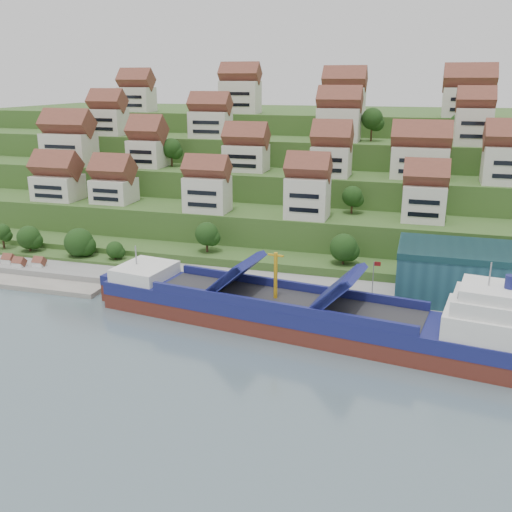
% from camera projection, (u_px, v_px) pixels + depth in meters
% --- Properties ---
extents(ground, '(300.00, 300.00, 0.00)m').
position_uv_depth(ground, '(262.00, 324.00, 100.67)').
color(ground, slate).
rests_on(ground, ground).
extents(quay, '(180.00, 14.00, 2.20)m').
position_uv_depth(quay, '(384.00, 300.00, 108.73)').
color(quay, gray).
rests_on(quay, ground).
extents(pebble_beach, '(45.00, 20.00, 1.00)m').
position_uv_depth(pebble_beach, '(27.00, 271.00, 127.06)').
color(pebble_beach, gray).
rests_on(pebble_beach, ground).
extents(hillside, '(260.00, 128.00, 31.00)m').
position_uv_depth(hillside, '(345.00, 174.00, 192.40)').
color(hillside, '#2D4C1E').
rests_on(hillside, ground).
extents(hillside_village, '(156.35, 63.32, 29.83)m').
position_uv_depth(hillside_village, '(327.00, 144.00, 150.28)').
color(hillside_village, silver).
rests_on(hillside_village, ground).
extents(hillside_trees, '(135.93, 63.08, 31.38)m').
position_uv_depth(hillside_trees, '(276.00, 188.00, 137.91)').
color(hillside_trees, '#1E4216').
rests_on(hillside_trees, ground).
extents(flagpole, '(1.28, 0.16, 8.00)m').
position_uv_depth(flagpole, '(374.00, 279.00, 102.93)').
color(flagpole, gray).
rests_on(flagpole, quay).
extents(beach_huts, '(14.40, 3.70, 2.20)m').
position_uv_depth(beach_huts, '(14.00, 265.00, 125.98)').
color(beach_huts, white).
rests_on(beach_huts, pebble_beach).
extents(cargo_ship, '(73.50, 21.64, 16.04)m').
position_uv_depth(cargo_ship, '(307.00, 315.00, 96.62)').
color(cargo_ship, '#5B251B').
rests_on(cargo_ship, ground).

